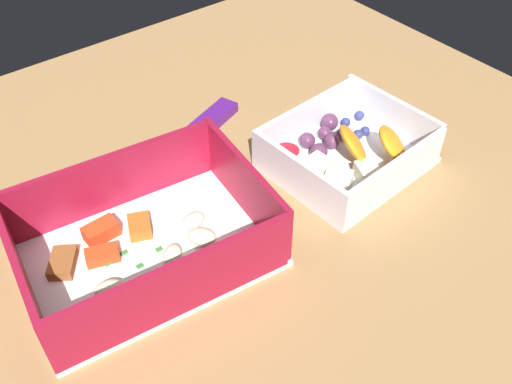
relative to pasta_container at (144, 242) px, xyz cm
name	(u,v)px	position (x,y,z in cm)	size (l,w,h in cm)	color
table_surface	(267,207)	(13.45, -1.00, -3.14)	(80.00, 80.00, 2.00)	#9E7547
pasta_container	(144,242)	(0.00, 0.00, 0.00)	(23.46, 18.09, 6.80)	white
fruit_bowl	(347,152)	(23.70, -1.82, -0.39)	(16.68, 14.14, 5.23)	white
candy_bar	(213,118)	(16.78, 13.24, -1.54)	(7.00, 2.40, 1.20)	#51197A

